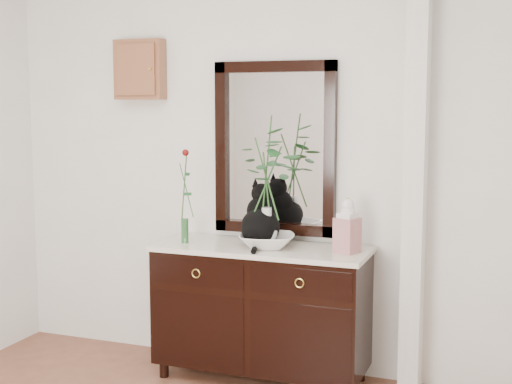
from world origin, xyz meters
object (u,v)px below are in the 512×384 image
at_px(cat, 260,215).
at_px(lotus_bowl, 267,241).
at_px(sideboard, 262,305).
at_px(ginger_jar, 347,225).

distance_m(cat, lotus_bowl, 0.17).
distance_m(sideboard, cat, 0.57).
xyz_separation_m(cat, ginger_jar, (0.55, -0.01, -0.03)).
xyz_separation_m(lotus_bowl, ginger_jar, (0.49, 0.03, 0.12)).
xyz_separation_m(cat, lotus_bowl, (0.06, -0.04, -0.15)).
bearing_deg(sideboard, ginger_jar, 0.15).
distance_m(sideboard, ginger_jar, 0.76).
bearing_deg(ginger_jar, cat, 178.72).
distance_m(sideboard, lotus_bowl, 0.42).
relative_size(cat, ginger_jar, 1.18).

